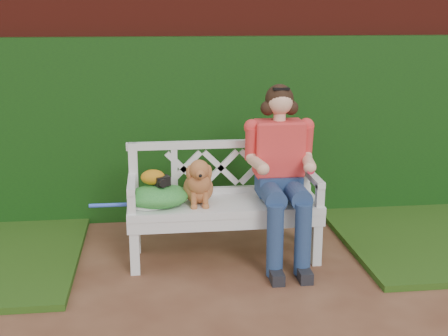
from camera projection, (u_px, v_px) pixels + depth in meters
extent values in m
plane|color=#552D1C|center=(228.00, 295.00, 4.19)|extent=(60.00, 60.00, 0.00)
cube|color=#5B1810|center=(203.00, 99.00, 5.72)|extent=(10.00, 0.30, 2.20)
cube|color=#15450D|center=(205.00, 129.00, 5.58)|extent=(10.00, 0.18, 1.70)
cube|color=black|center=(162.00, 181.00, 4.53)|extent=(0.13, 0.12, 0.07)
ellipsoid|color=#BA7614|center=(153.00, 177.00, 4.55)|extent=(0.20, 0.15, 0.12)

